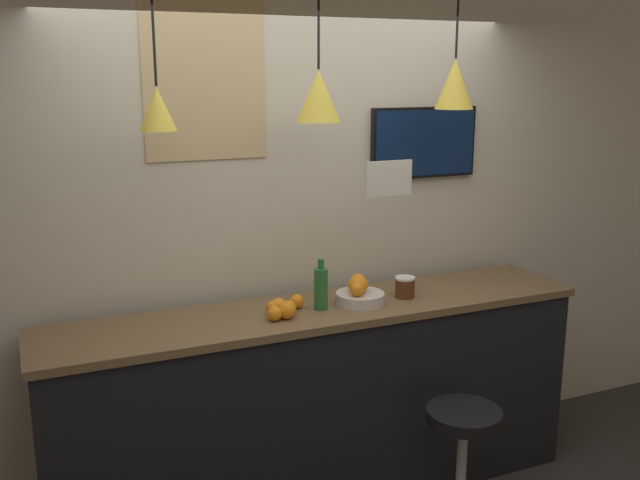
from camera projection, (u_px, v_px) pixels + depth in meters
The scene contains 13 objects.
back_wall at pixel (292, 218), 3.87m from camera, with size 8.00×0.06×2.90m.
service_counter at pixel (320, 403), 3.74m from camera, with size 2.82×0.55×1.06m.
bar_stool at pixel (462, 453), 3.49m from camera, with size 0.46×0.46×0.63m.
fruit_bowl at pixel (359, 293), 3.66m from camera, with size 0.25×0.25×0.14m.
orange_pile at pixel (283, 308), 3.48m from camera, with size 0.24×0.21×0.08m.
juice_bottle at pixel (321, 288), 3.56m from camera, with size 0.07×0.07×0.26m.
spread_jar at pixel (405, 287), 3.76m from camera, with size 0.11×0.11×0.11m.
pendant_lamp_left at pixel (157, 107), 3.10m from camera, with size 0.16×0.16×0.83m.
pendant_lamp_middle at pixel (319, 95), 3.39m from camera, with size 0.21×0.21×0.81m.
pendant_lamp_right at pixel (455, 84), 3.67m from camera, with size 0.20×0.20×0.77m.
mounted_tv at pixel (424, 143), 4.04m from camera, with size 0.66×0.04×0.40m.
hanging_menu_board at pixel (389, 178), 3.39m from camera, with size 0.24×0.01×0.17m.
wall_poster at pixel (205, 81), 3.49m from camera, with size 0.62×0.01×0.77m.
Camera 1 is at (-1.37, -2.53, 2.23)m, focal length 40.00 mm.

